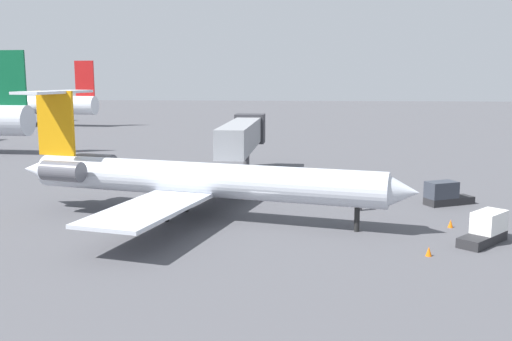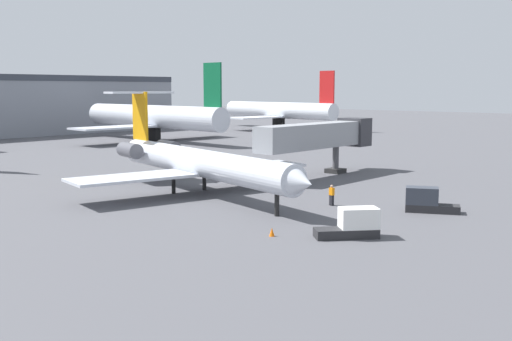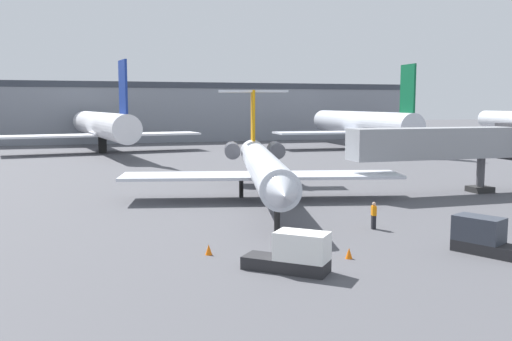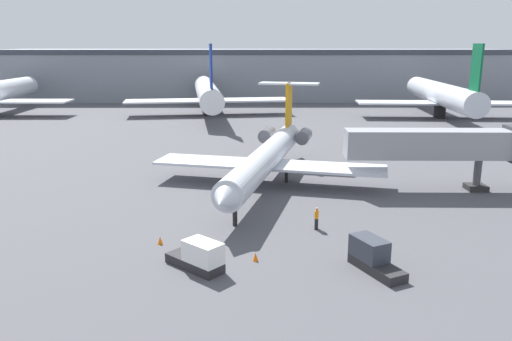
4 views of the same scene
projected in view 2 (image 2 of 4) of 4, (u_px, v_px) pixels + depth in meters
ground_plane at (231, 204)px, 49.68m from camera, size 400.00×400.00×0.10m
regional_jet at (194, 161)px, 54.37m from camera, size 22.90×30.03×9.04m
jet_bridge at (322, 136)px, 65.34m from camera, size 17.43×3.25×6.00m
ground_crew_marshaller at (332, 195)px, 48.85m from camera, size 0.34×0.45×1.69m
baggage_tug_lead at (353, 224)px, 38.39m from camera, size 3.91×3.71×1.90m
baggage_tug_trailing at (427, 201)px, 46.31m from camera, size 2.99×4.21×1.90m
traffic_cone_near at (363, 221)px, 41.86m from camera, size 0.36×0.36×0.55m
traffic_cone_mid at (272, 232)px, 38.76m from camera, size 0.36×0.36×0.55m
parked_airliner_east_mid at (153, 117)px, 108.15m from camera, size 30.60×36.24×13.41m
parked_airliner_east_end at (279, 111)px, 142.70m from camera, size 28.37×33.43×13.15m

